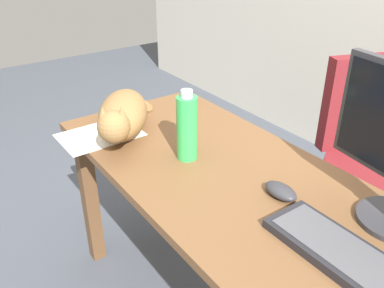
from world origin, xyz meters
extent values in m
cube|color=brown|center=(0.00, 0.00, 0.69)|extent=(1.44, 0.63, 0.03)
cube|color=brown|center=(-0.66, -0.26, 0.34)|extent=(0.06, 0.06, 0.67)
cube|color=brown|center=(-0.66, 0.26, 0.34)|extent=(0.06, 0.06, 0.67)
cylinder|color=black|center=(0.11, 0.69, 0.02)|extent=(0.48, 0.48, 0.04)
cylinder|color=black|center=(0.11, 0.69, 0.25)|extent=(0.06, 0.06, 0.50)
cylinder|color=maroon|center=(0.11, 0.69, 0.53)|extent=(0.44, 0.44, 0.06)
cube|color=maroon|center=(-0.06, 0.75, 0.76)|extent=(0.19, 0.35, 0.40)
cube|color=#232328|center=(0.44, -0.02, 0.71)|extent=(0.44, 0.15, 0.02)
cube|color=#515156|center=(0.44, -0.02, 0.73)|extent=(0.40, 0.12, 0.00)
ellipsoid|color=olive|center=(-0.49, -0.14, 0.78)|extent=(0.40, 0.35, 0.15)
sphere|color=olive|center=(-0.32, -0.26, 0.83)|extent=(0.11, 0.11, 0.11)
cone|color=olive|center=(-0.30, -0.23, 0.88)|extent=(0.04, 0.04, 0.04)
cone|color=olive|center=(-0.33, -0.28, 0.88)|extent=(0.04, 0.04, 0.04)
cylinder|color=olive|center=(-0.69, 0.04, 0.72)|extent=(0.18, 0.05, 0.03)
ellipsoid|color=#333338|center=(0.15, 0.04, 0.72)|extent=(0.11, 0.06, 0.04)
cube|color=white|center=(-0.52, -0.23, 0.70)|extent=(0.21, 0.30, 0.00)
cylinder|color=green|center=(-0.19, -0.05, 0.81)|extent=(0.07, 0.07, 0.22)
cylinder|color=silver|center=(-0.19, -0.05, 0.93)|extent=(0.04, 0.04, 0.02)
camera|label=1|loc=(0.80, -0.73, 1.40)|focal=37.92mm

